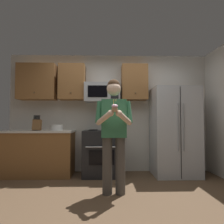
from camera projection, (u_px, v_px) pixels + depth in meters
name	position (u px, v px, depth m)	size (l,w,h in m)	color
ground_plane	(111.00, 201.00, 2.83)	(6.00, 6.00, 0.00)	brown
wall_back	(109.00, 113.00, 4.64)	(4.40, 0.10, 2.60)	beige
oven_range	(102.00, 153.00, 4.21)	(0.76, 0.70, 0.93)	black
microwave	(102.00, 93.00, 4.38)	(0.74, 0.41, 0.40)	#9EA0A5
refrigerator	(174.00, 131.00, 4.23)	(0.90, 0.75, 1.80)	#B7BABF
cabinet_row_upper	(76.00, 82.00, 4.43)	(2.78, 0.36, 0.76)	brown
counter_left	(39.00, 153.00, 4.19)	(1.44, 0.66, 0.92)	brown
knife_block	(37.00, 125.00, 4.17)	(0.16, 0.15, 0.32)	brown
bowl_large_white	(57.00, 127.00, 4.20)	(0.25, 0.25, 0.11)	white
person	(114.00, 129.00, 3.14)	(0.60, 0.48, 1.76)	#4C4742
cupcake	(115.00, 108.00, 2.82)	(0.09, 0.09, 0.17)	#A87F56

